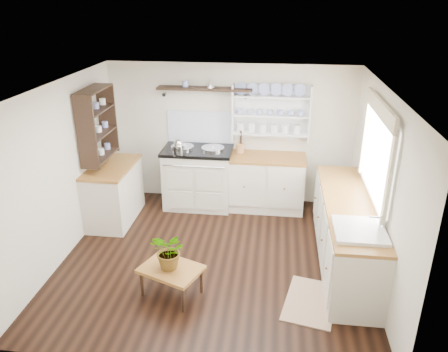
{
  "coord_description": "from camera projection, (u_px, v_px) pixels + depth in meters",
  "views": [
    {
      "loc": [
        0.75,
        -4.94,
        3.31
      ],
      "look_at": [
        0.1,
        0.25,
        1.1
      ],
      "focal_mm": 35.0,
      "sensor_mm": 36.0,
      "label": 1
    }
  ],
  "objects": [
    {
      "name": "aga_cooker",
      "position": [
        198.0,
        177.0,
        7.19
      ],
      "size": [
        1.12,
        0.77,
        1.03
      ],
      "color": "beige",
      "rests_on": "floor"
    },
    {
      "name": "left_shelving",
      "position": [
        97.0,
        124.0,
        6.32
      ],
      "size": [
        0.28,
        0.8,
        1.05
      ],
      "primitive_type": "cube",
      "color": "black",
      "rests_on": "wall_left"
    },
    {
      "name": "wall_back",
      "position": [
        231.0,
        134.0,
        7.18
      ],
      "size": [
        4.0,
        0.02,
        2.3
      ],
      "primitive_type": "cube",
      "color": "beige",
      "rests_on": "ground"
    },
    {
      "name": "ceiling",
      "position": [
        213.0,
        88.0,
        5.0
      ],
      "size": [
        4.0,
        3.8,
        0.01
      ],
      "primitive_type": "cube",
      "color": "white",
      "rests_on": "wall_back"
    },
    {
      "name": "kettle",
      "position": [
        179.0,
        147.0,
        6.9
      ],
      "size": [
        0.2,
        0.2,
        0.24
      ],
      "primitive_type": null,
      "color": "silver",
      "rests_on": "aga_cooker"
    },
    {
      "name": "high_shelf",
      "position": [
        205.0,
        89.0,
        6.82
      ],
      "size": [
        1.5,
        0.29,
        0.16
      ],
      "color": "black",
      "rests_on": "wall_back"
    },
    {
      "name": "right_cabinets",
      "position": [
        346.0,
        232.0,
        5.61
      ],
      "size": [
        0.62,
        2.43,
        0.9
      ],
      "color": "beige",
      "rests_on": "floor"
    },
    {
      "name": "window",
      "position": [
        377.0,
        151.0,
        5.2
      ],
      "size": [
        0.08,
        1.55,
        1.22
      ],
      "color": "white",
      "rests_on": "wall_right"
    },
    {
      "name": "utensil_crock",
      "position": [
        240.0,
        148.0,
        7.02
      ],
      "size": [
        0.13,
        0.13,
        0.15
      ],
      "primitive_type": "cylinder",
      "color": "#AA713E",
      "rests_on": "back_cabinets"
    },
    {
      "name": "plate_rack",
      "position": [
        271.0,
        112.0,
        6.92
      ],
      "size": [
        1.2,
        0.22,
        0.9
      ],
      "color": "white",
      "rests_on": "wall_back"
    },
    {
      "name": "back_cabinets",
      "position": [
        265.0,
        182.0,
        7.11
      ],
      "size": [
        1.27,
        0.63,
        0.9
      ],
      "color": "beige",
      "rests_on": "floor"
    },
    {
      "name": "potted_plant",
      "position": [
        170.0,
        251.0,
        4.96
      ],
      "size": [
        0.54,
        0.52,
        0.45
      ],
      "primitive_type": "imported",
      "rotation": [
        0.0,
        0.0,
        -0.61
      ],
      "color": "#3F7233",
      "rests_on": "center_table"
    },
    {
      "name": "belfast_sink",
      "position": [
        358.0,
        240.0,
        4.79
      ],
      "size": [
        0.55,
        0.6,
        0.45
      ],
      "color": "white",
      "rests_on": "right_cabinets"
    },
    {
      "name": "wall_right",
      "position": [
        379.0,
        188.0,
        5.22
      ],
      "size": [
        0.02,
        3.8,
        2.3
      ],
      "primitive_type": "cube",
      "color": "beige",
      "rests_on": "ground"
    },
    {
      "name": "floor",
      "position": [
        215.0,
        258.0,
        5.89
      ],
      "size": [
        4.0,
        3.8,
        0.01
      ],
      "primitive_type": "cube",
      "color": "black",
      "rests_on": "ground"
    },
    {
      "name": "floor_rug",
      "position": [
        310.0,
        301.0,
        5.05
      ],
      "size": [
        0.71,
        0.94,
        0.02
      ],
      "primitive_type": "cube",
      "rotation": [
        0.0,
        0.0,
        -0.2
      ],
      "color": "#866A4E",
      "rests_on": "floor"
    },
    {
      "name": "left_cabinets",
      "position": [
        114.0,
        192.0,
        6.73
      ],
      "size": [
        0.62,
        1.13,
        0.9
      ],
      "color": "beige",
      "rests_on": "floor"
    },
    {
      "name": "wall_left",
      "position": [
        62.0,
        172.0,
        5.67
      ],
      "size": [
        0.02,
        3.8,
        2.3
      ],
      "primitive_type": "cube",
      "color": "beige",
      "rests_on": "ground"
    },
    {
      "name": "center_table",
      "position": [
        171.0,
        271.0,
        5.06
      ],
      "size": [
        0.81,
        0.7,
        0.37
      ],
      "rotation": [
        0.0,
        0.0,
        -0.38
      ],
      "color": "brown",
      "rests_on": "floor"
    }
  ]
}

